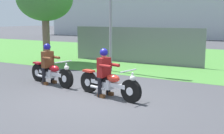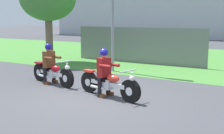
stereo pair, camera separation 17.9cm
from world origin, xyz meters
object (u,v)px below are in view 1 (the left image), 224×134
object	(u,v)px
motorcycle_follow	(51,73)
rider_follow	(48,60)
rider_lead	(104,69)
motorcycle_lead	(109,84)

from	to	relation	value
motorcycle_follow	rider_follow	world-z (taller)	rider_follow
motorcycle_follow	rider_follow	distance (m)	0.46
rider_lead	motorcycle_lead	bearing A→B (deg)	-0.83
motorcycle_lead	rider_follow	distance (m)	2.76
rider_lead	motorcycle_follow	distance (m)	2.43
motorcycle_lead	motorcycle_follow	bearing A→B (deg)	-176.83
motorcycle_lead	motorcycle_follow	distance (m)	2.56
motorcycle_lead	rider_follow	xyz separation A→B (m)	(-2.68, 0.48, 0.43)
rider_follow	motorcycle_lead	bearing A→B (deg)	2.92
rider_follow	rider_lead	bearing A→B (deg)	3.17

